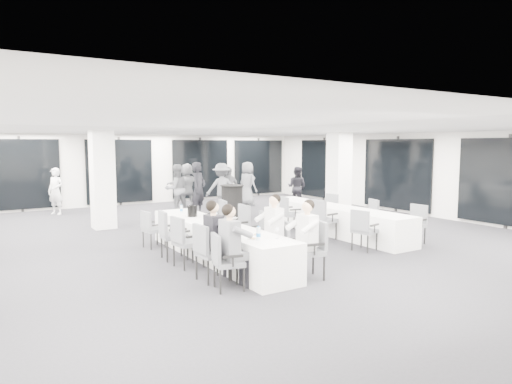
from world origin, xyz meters
The scene contains 43 objects.
room centered at (0.89, 1.11, 1.39)m, with size 14.04×16.04×2.84m.
column_left centered at (-2.80, 3.20, 1.40)m, with size 0.60×0.60×2.80m, color white.
column_right centered at (4.20, 1.00, 1.40)m, with size 0.60×0.60×2.80m, color white.
banquet_table_main centered at (-1.67, -1.71, 0.38)m, with size 0.90×5.00×0.75m, color silver.
banquet_table_side centered at (2.30, -0.93, 0.38)m, with size 0.90×5.00×0.75m, color silver.
cocktail_table centered at (1.19, 2.76, 0.55)m, with size 0.78×0.78×1.09m.
chair_main_left_near centered at (-2.50, -3.62, 0.54)m, with size 0.57×0.60×0.95m.
chair_main_left_second centered at (-2.51, -3.05, 0.58)m, with size 0.54×0.60×1.02m.
chair_main_left_mid centered at (-2.50, -1.98, 0.58)m, with size 0.55×0.61×1.01m.
chair_main_left_fourth centered at (-2.51, -1.23, 0.59)m, with size 0.56×0.62×1.03m.
chair_main_left_far centered at (-2.49, 0.01, 0.50)m, with size 0.51×0.54×0.87m.
chair_main_right_near centered at (-0.83, -3.87, 0.59)m, with size 0.63×0.66×1.04m.
chair_main_right_second centered at (-0.84, -2.81, 0.51)m, with size 0.53×0.56×0.89m.
chair_main_right_mid centered at (-0.83, -2.13, 0.56)m, with size 0.50×0.56×0.98m.
chair_main_right_fourth centered at (-0.83, -1.19, 0.59)m, with size 0.53×0.59×1.03m.
chair_main_right_far centered at (-0.83, -0.13, 0.58)m, with size 0.60×0.64×1.02m.
chair_side_left_near centered at (1.47, -2.82, 0.54)m, with size 0.58×0.60×0.94m.
chair_side_left_mid centered at (1.46, -1.41, 0.59)m, with size 0.60×0.65×1.04m.
chair_side_left_far centered at (1.47, 0.02, 0.55)m, with size 0.55×0.59×0.96m.
chair_side_right_near centered at (3.14, -2.92, 0.54)m, with size 0.51×0.56×0.95m.
chair_side_right_mid centered at (3.13, -1.41, 0.53)m, with size 0.57×0.59×0.92m.
chair_side_right_far centered at (3.13, 0.23, 0.52)m, with size 0.53×0.57×0.92m.
seated_guest_a centered at (-2.33, -3.64, 0.81)m, with size 0.50×0.38×1.44m.
seated_guest_b centered at (-2.33, -3.05, 0.81)m, with size 0.50×0.38×1.44m.
seated_guest_c centered at (-1.00, -3.85, 0.81)m, with size 0.50×0.38×1.44m.
seated_guest_d centered at (-1.00, -2.80, 0.81)m, with size 0.50×0.38×1.44m.
standing_guest_a centered at (0.54, 3.93, 1.03)m, with size 0.75×0.61×2.06m, color black.
standing_guest_b centered at (0.04, 4.69, 0.97)m, with size 0.94×0.57×1.95m, color slate.
standing_guest_c centered at (1.50, 4.07, 0.99)m, with size 1.28×0.65×1.98m, color slate.
standing_guest_d centered at (1.86, 4.19, 0.91)m, with size 1.08×0.60×1.83m, color slate.
standing_guest_e centered at (3.28, 5.27, 0.97)m, with size 0.94×0.57×1.95m, color slate.
standing_guest_f centered at (1.07, 6.15, 0.95)m, with size 1.75×0.67×1.90m, color slate.
standing_guest_g centered at (-3.55, 6.71, 0.91)m, with size 0.67×0.54×1.83m, color silver.
standing_guest_h centered at (4.50, 3.65, 0.89)m, with size 0.86×0.52×1.78m, color black.
ice_bucket_near centered at (-1.74, -2.52, 0.87)m, with size 0.22×0.22×0.25m, color black.
ice_bucket_far centered at (-1.69, -0.55, 0.88)m, with size 0.22×0.22×0.26m, color black.
water_bottle_a centered at (-1.79, -3.57, 0.87)m, with size 0.07×0.07×0.23m, color silver.
water_bottle_b centered at (-1.55, -1.48, 0.85)m, with size 0.07×0.07×0.21m, color silver.
water_bottle_c centered at (-1.70, 0.06, 0.85)m, with size 0.06×0.06×0.20m, color silver.
plate_a centered at (-1.82, -3.42, 0.76)m, with size 0.19×0.19×0.03m.
plate_b centered at (-1.57, -3.18, 0.76)m, with size 0.22×0.22×0.03m.
plate_c centered at (-1.59, -2.37, 0.76)m, with size 0.18×0.18×0.03m.
wine_glass centered at (-1.43, -3.62, 0.90)m, with size 0.08×0.08×0.21m.
Camera 1 is at (-5.95, -10.16, 2.42)m, focal length 32.00 mm.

